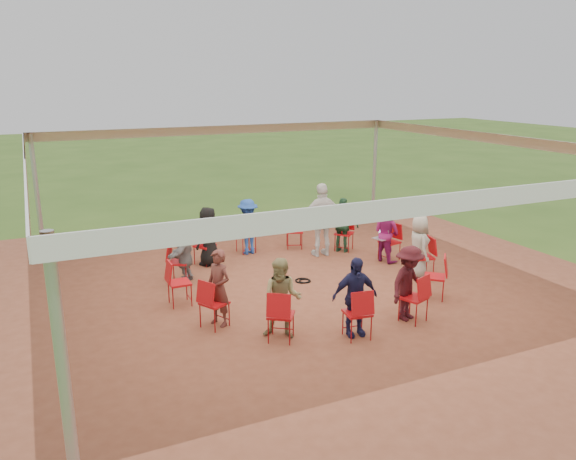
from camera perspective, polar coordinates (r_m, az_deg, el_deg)
name	(u,v)px	position (r m, az deg, el deg)	size (l,w,h in m)	color
ground	(304,284)	(12.12, 1.65, -5.54)	(80.00, 80.00, 0.00)	#35541A
dirt_patch	(304,284)	(12.12, 1.65, -5.51)	(13.00, 13.00, 0.00)	brown
tent	(305,175)	(11.50, 1.74, 5.59)	(10.33, 10.33, 3.00)	#B2B2B7
chair_0	(389,242)	(13.79, 10.27, -1.23)	(0.42, 0.44, 0.90)	#BA0C11
chair_1	(344,234)	(14.39, 5.72, -0.36)	(0.42, 0.44, 0.90)	#BA0C11
chair_2	(294,231)	(14.54, 0.65, -0.13)	(0.42, 0.44, 0.90)	#BA0C11
chair_3	(246,235)	(14.20, -4.31, -0.54)	(0.42, 0.44, 0.90)	#BA0C11
chair_4	(205,246)	(13.42, -8.45, -1.60)	(0.42, 0.44, 0.90)	#BA0C11
chair_5	(179,262)	(12.32, -11.00, -3.24)	(0.42, 0.44, 0.90)	#BA0C11
chair_6	(179,283)	(11.10, -10.97, -5.32)	(0.42, 0.44, 0.90)	#BA0C11
chair_7	(214,303)	(10.05, -7.50, -7.39)	(0.42, 0.44, 0.90)	#BA0C11
chair_8	(281,315)	(9.48, -0.73, -8.66)	(0.42, 0.44, 0.90)	#BA0C11
chair_9	(357,313)	(9.63, 7.05, -8.39)	(0.42, 0.44, 0.90)	#BA0C11
chair_10	(414,298)	(10.44, 12.65, -6.76)	(0.42, 0.44, 0.90)	#BA0C11
chair_11	(435,277)	(11.60, 14.67, -4.64)	(0.42, 0.44, 0.90)	#BA0C11
chair_12	(423,257)	(12.80, 13.56, -2.70)	(0.42, 0.44, 0.90)	#BA0C11
person_seated_0	(387,233)	(13.63, 9.99, -0.30)	(0.68, 0.39, 1.39)	#801553
person_seated_1	(343,225)	(14.22, 5.60, 0.51)	(0.82, 0.42, 1.39)	#244E31
person_seated_2	(248,227)	(14.03, -4.10, 0.34)	(0.90, 0.45, 1.39)	#1E4295
person_seated_3	(208,236)	(13.28, -8.09, -0.63)	(0.68, 0.38, 1.39)	black
person_seated_4	(184,251)	(12.22, -10.51, -2.13)	(1.29, 0.48, 1.39)	slate
person_seated_5	(219,288)	(10.03, -7.06, -5.85)	(0.51, 0.33, 1.39)	#572823
person_seated_6	(282,299)	(9.49, -0.60, -6.97)	(0.68, 0.39, 1.39)	#8B8252
person_seated_7	(355,297)	(9.64, 6.80, -6.74)	(0.82, 0.42, 1.39)	#1A1B42
person_seated_8	(409,283)	(10.40, 12.17, -5.31)	(0.90, 0.45, 1.39)	#390F15
person_seated_9	(419,247)	(12.68, 13.13, -1.64)	(0.68, 0.38, 1.39)	#A29D8D
standing_person	(322,220)	(13.81, 3.52, 1.03)	(1.07, 0.55, 1.83)	silver
cable_coil	(303,281)	(12.26, 1.58, -5.17)	(0.37, 0.37, 0.03)	black
laptop	(382,236)	(13.53, 9.53, -0.59)	(0.34, 0.39, 0.23)	#B7B7BC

